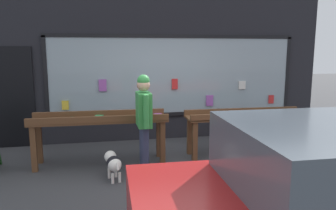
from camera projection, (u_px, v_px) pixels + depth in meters
ground_plane at (188, 175)px, 5.35m from camera, size 40.00×40.00×0.00m
shopfront_facade at (161, 70)px, 7.39m from camera, size 7.52×0.29×3.21m
display_table_left at (100, 124)px, 5.80m from camera, size 2.39×0.65×0.92m
display_table_right at (247, 120)px, 6.34m from camera, size 2.39×0.62×0.87m
person_browsing at (144, 116)px, 5.36m from camera, size 0.22×0.65×1.64m
small_dog at (113, 163)px, 5.15m from camera, size 0.29×0.60×0.41m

